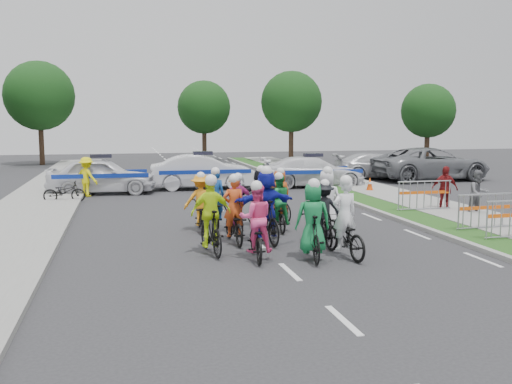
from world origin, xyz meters
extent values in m
plane|color=#28282B|center=(0.00, 0.00, 0.00)|extent=(90.00, 90.00, 0.00)
cube|color=gray|center=(5.10, 5.00, 0.06)|extent=(0.20, 60.00, 0.12)
cube|color=#204817|center=(5.80, 5.00, 0.06)|extent=(1.20, 60.00, 0.11)
cube|color=gray|center=(7.60, 5.00, 0.07)|extent=(2.40, 60.00, 0.13)
cube|color=gray|center=(-6.50, 5.00, 0.07)|extent=(3.00, 60.00, 0.13)
imported|color=black|center=(1.61, 1.04, 0.50)|extent=(0.90, 1.96, 1.00)
imported|color=white|center=(1.61, 0.99, 1.01)|extent=(0.65, 0.47, 1.66)
sphere|color=white|center=(1.61, 0.94, 1.79)|extent=(0.29, 0.29, 0.29)
imported|color=black|center=(0.80, 0.93, 0.54)|extent=(0.75, 1.85, 1.08)
imported|color=#178141|center=(0.80, 0.88, 0.99)|extent=(0.85, 0.62, 1.62)
sphere|color=white|center=(0.80, 0.83, 1.75)|extent=(0.28, 0.28, 0.28)
imported|color=black|center=(-0.44, 1.29, 0.47)|extent=(0.81, 1.85, 0.94)
imported|color=#F9458D|center=(-0.44, 1.24, 0.97)|extent=(0.82, 0.67, 1.57)
sphere|color=white|center=(-0.44, 1.19, 1.70)|extent=(0.27, 0.27, 0.27)
imported|color=black|center=(-1.36, 2.04, 0.55)|extent=(0.72, 1.87, 1.10)
imported|color=#D8FF1A|center=(-1.36, 1.99, 1.00)|extent=(1.00, 0.51, 1.65)
sphere|color=white|center=(-1.36, 1.94, 1.78)|extent=(0.29, 0.29, 0.29)
imported|color=black|center=(1.62, 2.48, 0.44)|extent=(0.70, 1.70, 0.87)
imported|color=black|center=(1.62, 2.43, 0.91)|extent=(0.98, 0.61, 1.45)
sphere|color=white|center=(1.62, 2.38, 1.57)|extent=(0.25, 0.25, 0.25)
imported|color=black|center=(0.21, 2.95, 0.58)|extent=(0.77, 1.98, 1.16)
imported|color=#171EB1|center=(0.21, 2.90, 1.05)|extent=(1.66, 0.70, 1.74)
sphere|color=white|center=(0.21, 2.85, 1.88)|extent=(0.30, 0.30, 0.30)
imported|color=black|center=(-0.60, 3.12, 0.47)|extent=(0.70, 1.81, 0.94)
imported|color=#E04E1C|center=(-0.60, 3.07, 0.96)|extent=(0.58, 0.40, 1.56)
sphere|color=white|center=(-0.60, 3.02, 1.69)|extent=(0.27, 0.27, 0.27)
imported|color=black|center=(2.07, 3.48, 0.55)|extent=(0.86, 1.91, 1.11)
imported|color=white|center=(2.07, 3.43, 1.01)|extent=(0.90, 0.67, 1.66)
sphere|color=white|center=(2.07, 3.38, 1.79)|extent=(0.29, 0.29, 0.29)
imported|color=black|center=(0.96, 4.48, 0.44)|extent=(0.64, 1.69, 0.88)
imported|color=#1A9341|center=(0.96, 4.43, 0.91)|extent=(0.73, 0.58, 1.46)
sphere|color=white|center=(0.96, 4.38, 1.58)|extent=(0.25, 0.25, 0.25)
imported|color=black|center=(-0.25, 4.36, 0.49)|extent=(0.49, 1.65, 0.99)
imported|color=#C8378E|center=(-0.25, 4.31, 0.92)|extent=(0.87, 0.38, 1.48)
sphere|color=white|center=(-0.25, 4.26, 1.60)|extent=(0.26, 0.26, 0.26)
imported|color=black|center=(-1.23, 4.87, 0.45)|extent=(0.65, 1.72, 0.89)
imported|color=orange|center=(-1.23, 4.82, 0.92)|extent=(0.98, 0.58, 1.48)
sphere|color=white|center=(-1.23, 4.77, 1.60)|extent=(0.26, 0.26, 0.26)
imported|color=black|center=(0.61, 5.18, 0.53)|extent=(0.52, 1.77, 1.06)
imported|color=black|center=(0.61, 5.13, 0.98)|extent=(1.48, 0.49, 1.59)
sphere|color=white|center=(0.61, 5.08, 1.72)|extent=(0.28, 0.28, 0.28)
imported|color=black|center=(-0.69, 5.61, 0.46)|extent=(0.72, 1.79, 0.92)
imported|color=#154AA3|center=(-0.69, 5.56, 0.95)|extent=(0.58, 0.40, 1.54)
sphere|color=white|center=(-0.69, 5.51, 1.66)|extent=(0.27, 0.27, 0.27)
imported|color=black|center=(1.44, 6.05, 0.49)|extent=(0.77, 1.68, 0.97)
imported|color=#C04A18|center=(1.44, 6.00, 0.91)|extent=(0.79, 0.59, 1.46)
sphere|color=white|center=(1.44, 5.95, 1.57)|extent=(0.25, 0.25, 0.25)
imported|color=silver|center=(-4.28, 14.28, 0.78)|extent=(4.75, 2.26, 1.57)
imported|color=silver|center=(0.25, 15.02, 0.79)|extent=(4.91, 1.96, 1.59)
imported|color=silver|center=(5.52, 14.71, 0.72)|extent=(5.19, 2.60, 1.45)
imported|color=#B6B7BC|center=(10.22, 17.54, 0.70)|extent=(5.02, 2.51, 1.40)
imported|color=slate|center=(12.58, 16.08, 0.87)|extent=(6.46, 3.31, 1.75)
imported|color=#5B5C61|center=(8.18, 5.45, 0.76)|extent=(0.79, 0.64, 1.53)
imported|color=maroon|center=(7.55, 6.49, 0.80)|extent=(0.99, 0.55, 1.59)
imported|color=#F8EE0D|center=(-4.86, 13.45, 0.83)|extent=(1.21, 1.16, 1.65)
cube|color=#F24C0C|center=(3.98, 8.94, 0.01)|extent=(0.40, 0.40, 0.03)
cone|color=#F24C0C|center=(3.98, 8.94, 0.35)|extent=(0.36, 0.36, 0.70)
cylinder|color=silver|center=(3.98, 8.94, 0.45)|extent=(0.29, 0.29, 0.08)
cube|color=#F24C0C|center=(7.18, 11.85, 0.01)|extent=(0.40, 0.40, 0.03)
cone|color=#F24C0C|center=(7.18, 11.85, 0.35)|extent=(0.36, 0.36, 0.70)
cylinder|color=silver|center=(7.18, 11.85, 0.45)|extent=(0.29, 0.29, 0.08)
imported|color=black|center=(-5.62, 11.87, 0.41)|extent=(1.58, 0.59, 0.83)
cylinder|color=#382619|center=(9.00, 30.00, 1.62)|extent=(0.36, 0.36, 3.25)
sphere|color=#143D13|center=(9.00, 30.00, 4.55)|extent=(4.55, 4.55, 4.55)
cylinder|color=#382619|center=(18.00, 26.00, 1.38)|extent=(0.36, 0.36, 2.75)
sphere|color=#143D13|center=(18.00, 26.00, 3.85)|extent=(3.85, 3.85, 3.85)
cylinder|color=#382619|center=(-9.00, 32.00, 1.75)|extent=(0.36, 0.36, 3.50)
sphere|color=#143D13|center=(-9.00, 32.00, 4.90)|extent=(4.90, 4.90, 4.90)
cylinder|color=#382619|center=(3.00, 34.00, 1.50)|extent=(0.36, 0.36, 3.00)
sphere|color=#143D13|center=(3.00, 34.00, 4.20)|extent=(4.20, 4.20, 4.20)
camera|label=1|loc=(-3.36, -11.23, 3.18)|focal=40.00mm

